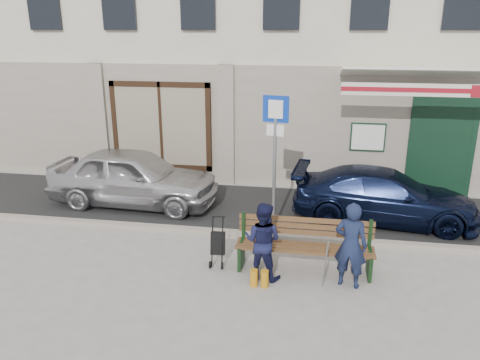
% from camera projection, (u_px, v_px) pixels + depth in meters
% --- Properties ---
extents(ground, '(80.00, 80.00, 0.00)m').
position_uv_depth(ground, '(251.00, 274.00, 8.18)').
color(ground, '#9E9991').
rests_on(ground, ground).
extents(asphalt_lane, '(60.00, 3.20, 0.01)m').
position_uv_depth(asphalt_lane, '(270.00, 209.00, 11.09)').
color(asphalt_lane, '#282828').
rests_on(asphalt_lane, ground).
extents(curb, '(60.00, 0.18, 0.12)m').
position_uv_depth(curb, '(262.00, 235.00, 9.57)').
color(curb, '#9E9384').
rests_on(curb, ground).
extents(car_silver, '(4.14, 1.83, 1.39)m').
position_uv_depth(car_silver, '(134.00, 177.00, 11.25)').
color(car_silver, silver).
rests_on(car_silver, ground).
extents(car_navy, '(4.14, 2.00, 1.16)m').
position_uv_depth(car_navy, '(384.00, 196.00, 10.31)').
color(car_navy, black).
rests_on(car_navy, ground).
extents(parking_sign, '(0.52, 0.14, 2.86)m').
position_uv_depth(parking_sign, '(275.00, 142.00, 9.38)').
color(parking_sign, gray).
rests_on(parking_sign, ground).
extents(bench, '(2.40, 1.17, 0.98)m').
position_uv_depth(bench, '(302.00, 247.00, 8.19)').
color(bench, brown).
rests_on(bench, ground).
extents(man, '(0.61, 0.48, 1.47)m').
position_uv_depth(man, '(351.00, 245.00, 7.62)').
color(man, '#161E3C').
rests_on(man, ground).
extents(woman, '(0.77, 0.66, 1.36)m').
position_uv_depth(woman, '(263.00, 241.00, 7.91)').
color(woman, '#141739').
rests_on(woman, ground).
extents(stroller, '(0.28, 0.38, 0.89)m').
position_uv_depth(stroller, '(218.00, 244.00, 8.42)').
color(stroller, black).
rests_on(stroller, ground).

